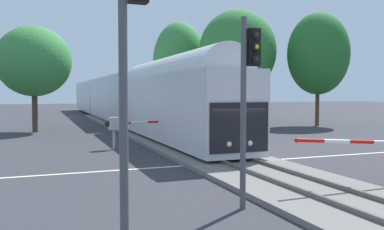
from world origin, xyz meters
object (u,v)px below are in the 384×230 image
Objects in this scene: commuter_train at (116,97)px; oak_far_right at (237,51)px; traffic_signal_far_side at (246,84)px; elm_centre_background at (179,63)px; traffic_signal_median at (248,81)px; crossing_gate_far at (124,124)px; traffic_signal_near_left at (130,43)px; maple_right_background at (318,54)px; oak_behind_train at (34,61)px.

oak_far_right is (10.24, -9.01, 4.49)m from commuter_train.
elm_centre_background reaches higher than traffic_signal_far_side.
traffic_signal_far_side is 0.53× the size of elm_centre_background.
traffic_signal_median is (-2.68, -34.97, 0.74)m from commuter_train.
commuter_train is 5.78× the size of elm_centre_background.
oak_far_right reaches higher than elm_centre_background.
elm_centre_background reaches higher than crossing_gate_far.
traffic_signal_near_left is at bearing -145.65° from traffic_signal_median.
elm_centre_background reaches higher than commuter_train.
traffic_signal_near_left is 0.56× the size of elm_centre_background.
traffic_signal_near_left is 1.06× the size of traffic_signal_far_side.
traffic_signal_median is 30.00m from maple_right_background.
commuter_train is at bearing 155.06° from elm_centre_background.
traffic_signal_near_left is at bearing -123.59° from traffic_signal_far_side.
traffic_signal_near_left reaches higher than crossing_gate_far.
crossing_gate_far is at bearing -99.10° from commuter_train.
commuter_train is 5.80× the size of maple_right_background.
crossing_gate_far is 0.50× the size of elm_centre_background.
maple_right_background is 0.96× the size of oak_far_right.
traffic_signal_near_left reaches higher than traffic_signal_far_side.
commuter_train is at bearing 143.47° from maple_right_background.
oak_behind_train reaches higher than traffic_signal_median.
traffic_signal_far_side reaches higher than traffic_signal_median.
traffic_signal_far_side is 16.72m from elm_centre_background.
traffic_signal_far_side is at bearing -92.58° from elm_centre_background.
crossing_gate_far is 0.96× the size of traffic_signal_far_side.
oak_far_right is at bearing -41.34° from commuter_train.
traffic_signal_far_side is (9.09, 2.48, 2.42)m from crossing_gate_far.
elm_centre_background is 7.27m from oak_far_right.
commuter_train is 7.36× the size of oak_behind_train.
oak_far_right is at bearing 43.18° from crossing_gate_far.
commuter_train is at bearing 80.27° from traffic_signal_near_left.
elm_centre_background is at bearing 122.87° from oak_far_right.
oak_far_right reaches higher than crossing_gate_far.
elm_centre_background is at bearing 24.64° from oak_behind_train.
maple_right_background reaches higher than traffic_signal_far_side.
crossing_gate_far is 0.64× the size of oak_behind_train.
maple_right_background is 7.66m from oak_far_right.
oak_far_right reaches higher than oak_behind_train.
traffic_signal_near_left is (-2.93, -15.61, 2.64)m from crossing_gate_far.
crossing_gate_far is 13.24m from traffic_signal_median.
oak_behind_train is at bearing -178.03° from oak_far_right.
maple_right_background reaches higher than commuter_train.
elm_centre_background is (9.83, 18.98, 5.05)m from crossing_gate_far.
traffic_signal_median is (0.83, -13.05, 2.08)m from crossing_gate_far.
crossing_gate_far is 0.48× the size of oak_far_right.
traffic_signal_near_left is at bearing -86.17° from oak_behind_train.
maple_right_background is at bearing 24.44° from crossing_gate_far.
commuter_train is at bearing 138.66° from oak_far_right.
oak_far_right is (16.68, 28.52, 3.19)m from traffic_signal_near_left.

